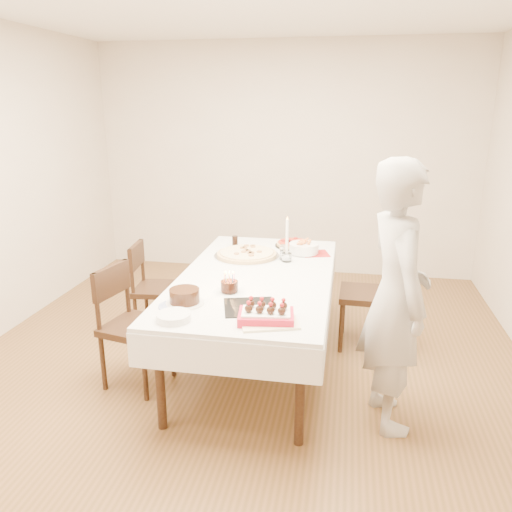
% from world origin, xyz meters
% --- Properties ---
extents(floor, '(5.00, 5.00, 0.00)m').
position_xyz_m(floor, '(0.00, 0.00, 0.00)').
color(floor, brown).
rests_on(floor, ground).
extents(wall_back, '(4.50, 0.04, 2.70)m').
position_xyz_m(wall_back, '(0.00, 2.50, 1.35)').
color(wall_back, beige).
rests_on(wall_back, floor).
extents(wall_front, '(4.50, 0.04, 2.70)m').
position_xyz_m(wall_front, '(0.00, -2.50, 1.35)').
color(wall_front, beige).
rests_on(wall_front, floor).
extents(dining_table, '(1.83, 2.41, 0.75)m').
position_xyz_m(dining_table, '(0.10, 0.11, 0.38)').
color(dining_table, silver).
rests_on(dining_table, floor).
extents(chair_right_savory, '(0.48, 0.48, 0.92)m').
position_xyz_m(chair_right_savory, '(0.95, 0.60, 0.46)').
color(chair_right_savory, '#311F10').
rests_on(chair_right_savory, floor).
extents(chair_left_savory, '(0.48, 0.48, 0.84)m').
position_xyz_m(chair_left_savory, '(-0.86, 0.50, 0.42)').
color(chair_left_savory, '#311F10').
rests_on(chair_left_savory, floor).
extents(chair_left_dessert, '(0.55, 0.55, 0.90)m').
position_xyz_m(chair_left_dessert, '(-0.70, -0.33, 0.45)').
color(chair_left_dessert, '#311F10').
rests_on(chair_left_dessert, floor).
extents(person, '(0.55, 0.71, 1.72)m').
position_xyz_m(person, '(1.08, -0.46, 0.86)').
color(person, '#A39D99').
rests_on(person, floor).
extents(pizza_white, '(0.64, 0.64, 0.04)m').
position_xyz_m(pizza_white, '(-0.07, 0.57, 0.77)').
color(pizza_white, beige).
rests_on(pizza_white, dining_table).
extents(pizza_pepperoni, '(0.38, 0.38, 0.04)m').
position_xyz_m(pizza_pepperoni, '(0.29, 0.96, 0.77)').
color(pizza_pepperoni, red).
rests_on(pizza_pepperoni, dining_table).
extents(red_placemat, '(0.27, 0.27, 0.01)m').
position_xyz_m(red_placemat, '(0.51, 0.76, 0.75)').
color(red_placemat, '#B21E1E').
rests_on(red_placemat, dining_table).
extents(pasta_bowl, '(0.32, 0.32, 0.08)m').
position_xyz_m(pasta_bowl, '(0.40, 0.74, 0.80)').
color(pasta_bowl, white).
rests_on(pasta_bowl, dining_table).
extents(taper_candle, '(0.11, 0.11, 0.38)m').
position_xyz_m(taper_candle, '(0.29, 0.49, 0.94)').
color(taper_candle, white).
rests_on(taper_candle, dining_table).
extents(shaker_pair, '(0.13, 0.13, 0.12)m').
position_xyz_m(shaker_pair, '(0.24, 0.53, 0.81)').
color(shaker_pair, white).
rests_on(shaker_pair, dining_table).
extents(cola_glass, '(0.06, 0.06, 0.10)m').
position_xyz_m(cola_glass, '(-0.23, 0.85, 0.80)').
color(cola_glass, black).
rests_on(cola_glass, dining_table).
extents(layer_cake, '(0.33, 0.33, 0.10)m').
position_xyz_m(layer_cake, '(-0.26, -0.53, 0.80)').
color(layer_cake, black).
rests_on(layer_cake, dining_table).
extents(cake_board, '(0.40, 0.40, 0.01)m').
position_xyz_m(cake_board, '(0.17, -0.52, 0.75)').
color(cake_board, black).
rests_on(cake_board, dining_table).
extents(birthday_cake, '(0.16, 0.16, 0.13)m').
position_xyz_m(birthday_cake, '(-0.02, -0.28, 0.83)').
color(birthday_cake, '#39180F').
rests_on(birthday_cake, dining_table).
extents(strawberry_box, '(0.36, 0.26, 0.08)m').
position_xyz_m(strawberry_box, '(0.31, -0.71, 0.79)').
color(strawberry_box, '#B7142B').
rests_on(strawberry_box, dining_table).
extents(box_lid, '(0.39, 0.32, 0.03)m').
position_xyz_m(box_lid, '(0.34, -0.74, 0.75)').
color(box_lid, beige).
rests_on(box_lid, dining_table).
extents(plate_stack, '(0.27, 0.27, 0.04)m').
position_xyz_m(plate_stack, '(-0.24, -0.79, 0.77)').
color(plate_stack, white).
rests_on(plate_stack, dining_table).
extents(china_plate, '(0.23, 0.23, 0.01)m').
position_xyz_m(china_plate, '(-0.31, -0.59, 0.75)').
color(china_plate, white).
rests_on(china_plate, dining_table).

